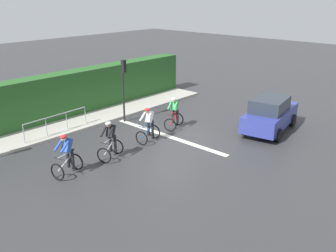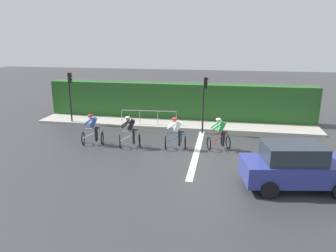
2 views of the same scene
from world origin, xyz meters
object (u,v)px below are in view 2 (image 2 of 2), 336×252
object	(u,v)px
car_navy	(296,166)
pedestrian_railing_kerbside	(149,114)
cyclist_lead	(93,130)
cyclist_fourth	(220,134)
cyclist_second	(130,132)
traffic_light_near_crossing	(204,97)
traffic_light_far_junction	(70,90)
cyclist_mid	(176,134)

from	to	relation	value
car_navy	pedestrian_railing_kerbside	distance (m)	10.60
cyclist_lead	cyclist_fourth	xyz separation A→B (m)	(0.41, -6.65, 0.00)
cyclist_second	traffic_light_near_crossing	distance (m)	4.97
cyclist_second	car_navy	world-z (taller)	car_navy
cyclist_second	pedestrian_railing_kerbside	world-z (taller)	cyclist_second
cyclist_second	cyclist_fourth	size ratio (longest dim) A/B	1.00
cyclist_second	traffic_light_far_junction	distance (m)	6.61
cyclist_lead	traffic_light_near_crossing	bearing A→B (deg)	-61.36
traffic_light_far_junction	pedestrian_railing_kerbside	distance (m)	5.35
cyclist_second	cyclist_mid	distance (m)	2.39
cyclist_second	car_navy	bearing A→B (deg)	-114.03
cyclist_fourth	traffic_light_far_junction	distance (m)	10.42
cyclist_second	traffic_light_far_junction	world-z (taller)	traffic_light_far_junction
cyclist_fourth	traffic_light_near_crossing	world-z (taller)	traffic_light_near_crossing
cyclist_fourth	car_navy	xyz separation A→B (m)	(-3.82, -2.95, 0.08)
traffic_light_near_crossing	pedestrian_railing_kerbside	bearing A→B (deg)	74.93
cyclist_mid	pedestrian_railing_kerbside	bearing A→B (deg)	31.26
cyclist_mid	cyclist_fourth	size ratio (longest dim) A/B	1.00
cyclist_mid	traffic_light_near_crossing	xyz separation A→B (m)	(3.00, -1.18, 1.43)
cyclist_fourth	traffic_light_near_crossing	xyz separation A→B (m)	(2.68, 1.00, 1.43)
cyclist_lead	car_navy	size ratio (longest dim) A/B	0.38
car_navy	pedestrian_railing_kerbside	xyz separation A→B (m)	(7.46, 7.54, -0.08)
traffic_light_near_crossing	cyclist_fourth	bearing A→B (deg)	-159.51
cyclist_mid	traffic_light_near_crossing	bearing A→B (deg)	-21.55
cyclist_lead	cyclist_fourth	size ratio (longest dim) A/B	1.00
car_navy	pedestrian_railing_kerbside	bearing A→B (deg)	45.29
cyclist_lead	traffic_light_near_crossing	distance (m)	6.59
cyclist_second	pedestrian_railing_kerbside	size ratio (longest dim) A/B	0.46
cyclist_lead	cyclist_second	world-z (taller)	same
car_navy	cyclist_mid	bearing A→B (deg)	55.71
cyclist_lead	traffic_light_far_junction	bearing A→B (deg)	38.98
pedestrian_railing_kerbside	car_navy	bearing A→B (deg)	-134.71
pedestrian_railing_kerbside	cyclist_mid	bearing A→B (deg)	-148.74
cyclist_mid	traffic_light_far_junction	distance (m)	8.54
pedestrian_railing_kerbside	traffic_light_far_junction	bearing A→B (deg)	92.61
traffic_light_near_crossing	cyclist_mid	bearing A→B (deg)	158.45
cyclist_lead	car_navy	distance (m)	10.19
car_navy	cyclist_second	bearing A→B (deg)	65.97
cyclist_fourth	traffic_light_far_junction	bearing A→B (deg)	70.70
cyclist_lead	cyclist_second	size ratio (longest dim) A/B	1.00
cyclist_second	cyclist_fourth	bearing A→B (deg)	-84.22
traffic_light_far_junction	pedestrian_railing_kerbside	size ratio (longest dim) A/B	0.93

